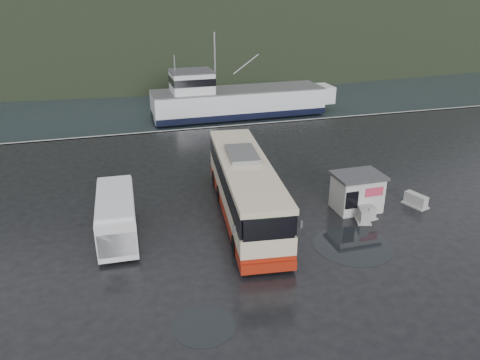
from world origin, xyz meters
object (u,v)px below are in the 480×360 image
object	(u,v)px
ticket_kiosk	(355,209)
jersey_barrier_c	(362,219)
fishing_trawler	(238,104)
waste_bin_left	(262,221)
white_van	(119,236)
dome_tent	(254,239)
jersey_barrier_a	(364,215)
coach_bus	(245,215)
jersey_barrier_b	(415,206)
waste_bin_right	(277,238)

from	to	relation	value
ticket_kiosk	jersey_barrier_c	bearing A→B (deg)	-103.23
fishing_trawler	waste_bin_left	bearing A→B (deg)	-103.60
white_van	dome_tent	bearing A→B (deg)	-16.16
dome_tent	jersey_barrier_a	distance (m)	7.39
coach_bus	jersey_barrier_a	bearing A→B (deg)	-10.08
jersey_barrier_a	jersey_barrier_c	bearing A→B (deg)	-134.42
ticket_kiosk	jersey_barrier_b	distance (m)	3.95
jersey_barrier_a	jersey_barrier_b	bearing A→B (deg)	4.96
waste_bin_right	dome_tent	bearing A→B (deg)	166.60
jersey_barrier_a	jersey_barrier_b	size ratio (longest dim) A/B	1.01
white_van	jersey_barrier_b	bearing A→B (deg)	-1.78
white_van	waste_bin_right	xyz separation A→B (m)	(8.47, -2.63, 0.00)
jersey_barrier_b	jersey_barrier_c	distance (m)	4.28
waste_bin_left	white_van	bearing A→B (deg)	176.82
ticket_kiosk	jersey_barrier_a	world-z (taller)	ticket_kiosk
fishing_trawler	jersey_barrier_b	bearing A→B (deg)	-83.77
coach_bus	jersey_barrier_c	size ratio (longest dim) A/B	8.29
white_van	waste_bin_left	distance (m)	8.30
waste_bin_right	waste_bin_left	bearing A→B (deg)	94.76
jersey_barrier_b	fishing_trawler	distance (m)	29.33
waste_bin_left	jersey_barrier_c	bearing A→B (deg)	-13.79
ticket_kiosk	dome_tent	bearing A→B (deg)	-166.27
waste_bin_right	jersey_barrier_c	distance (m)	5.71
waste_bin_left	jersey_barrier_b	bearing A→B (deg)	-3.78
white_van	jersey_barrier_a	xyz separation A→B (m)	(14.56, -1.45, 0.00)
coach_bus	jersey_barrier_c	distance (m)	7.03
coach_bus	jersey_barrier_c	bearing A→B (deg)	-14.53
waste_bin_left	waste_bin_right	xyz separation A→B (m)	(0.18, -2.17, 0.00)
white_van	waste_bin_right	distance (m)	8.87
jersey_barrier_a	jersey_barrier_c	xyz separation A→B (m)	(-0.43, -0.44, 0.00)
waste_bin_right	fishing_trawler	size ratio (longest dim) A/B	0.06
dome_tent	ticket_kiosk	xyz separation A→B (m)	(7.21, 1.83, 0.00)
white_van	waste_bin_left	bearing A→B (deg)	-1.45
waste_bin_left	ticket_kiosk	distance (m)	6.15
coach_bus	fishing_trawler	world-z (taller)	fishing_trawler
coach_bus	jersey_barrier_a	xyz separation A→B (m)	(7.01, -2.05, 0.00)
white_van	fishing_trawler	xyz separation A→B (m)	(14.75, 27.98, 0.00)
coach_bus	jersey_barrier_b	bearing A→B (deg)	-2.84
white_van	jersey_barrier_c	xyz separation A→B (m)	(14.13, -1.89, 0.00)
waste_bin_left	dome_tent	distance (m)	2.15
dome_tent	jersey_barrier_b	distance (m)	11.18
dome_tent	jersey_barrier_c	xyz separation A→B (m)	(6.90, 0.44, 0.00)
jersey_barrier_a	waste_bin_right	bearing A→B (deg)	-169.06
ticket_kiosk	jersey_barrier_b	bearing A→B (deg)	-9.60
dome_tent	fishing_trawler	xyz separation A→B (m)	(7.52, 30.32, 0.00)
waste_bin_right	dome_tent	world-z (taller)	waste_bin_right
coach_bus	dome_tent	bearing A→B (deg)	-90.04
jersey_barrier_b	ticket_kiosk	bearing A→B (deg)	170.92
waste_bin_left	jersey_barrier_a	world-z (taller)	waste_bin_left
ticket_kiosk	jersey_barrier_b	world-z (taller)	ticket_kiosk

